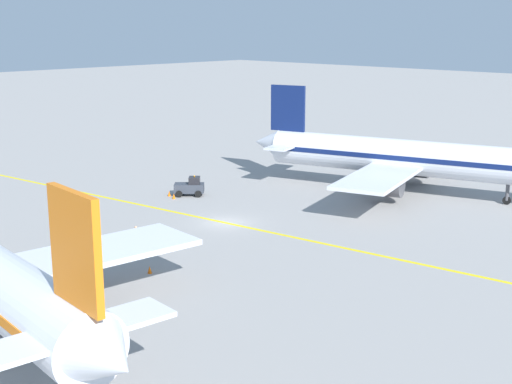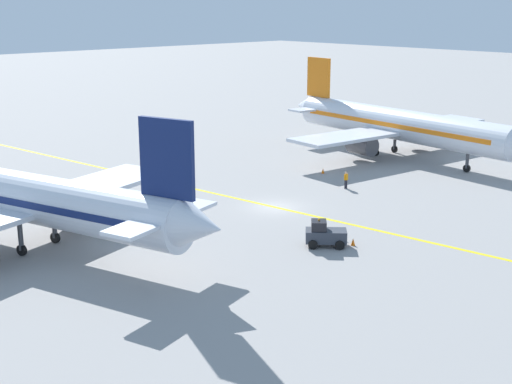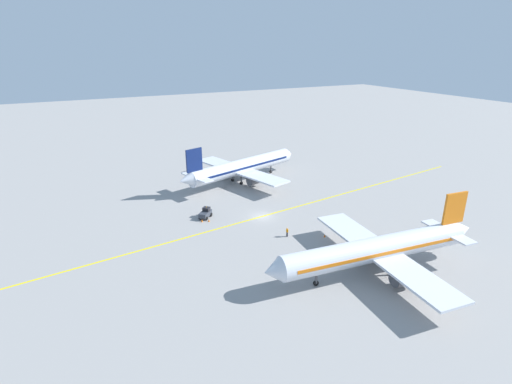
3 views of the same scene
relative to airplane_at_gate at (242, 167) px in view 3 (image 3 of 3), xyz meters
The scene contains 10 objects.
ground_plane 21.73m from the airplane_at_gate, 14.48° to the right, with size 400.00×400.00×0.00m, color gray.
apron_yellow_centreline 21.73m from the airplane_at_gate, 14.48° to the right, with size 0.40×120.00×0.01m, color yellow.
airplane_at_gate is the anchor object (origin of this frame).
airplane_adjacent_stand 46.06m from the airplane_at_gate, ahead, with size 28.38×35.55×10.60m.
baggage_tug_dark 22.45m from the airplane_at_gate, 43.39° to the right, with size 3.16×3.20×2.11m.
ground_crew_worker 30.92m from the airplane_at_gate, 10.20° to the right, with size 0.58×0.24×1.68m.
traffic_cone_near_nose 24.14m from the airplane_at_gate, 40.20° to the right, with size 0.32×0.32×0.55m, color orange.
traffic_cone_mid_apron 24.64m from the airplane_at_gate, 43.00° to the right, with size 0.32×0.32×0.55m, color orange.
traffic_cone_by_wingtip 33.61m from the airplane_at_gate, ahead, with size 0.32×0.32×0.55m, color orange.
traffic_cone_far_edge 11.81m from the airplane_at_gate, 127.92° to the right, with size 0.32×0.32×0.55m, color orange.
Camera 3 is at (62.88, -33.32, 31.65)m, focal length 28.00 mm.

